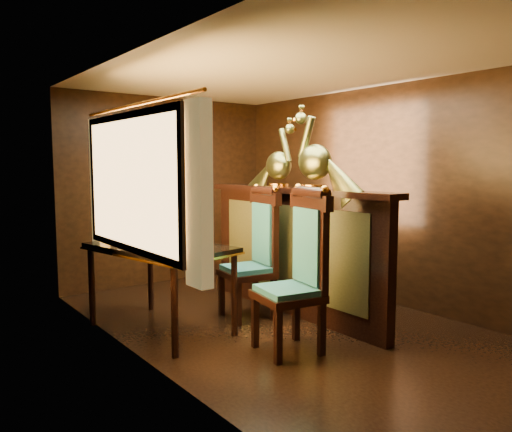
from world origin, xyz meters
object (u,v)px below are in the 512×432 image
object	(u,v)px
dining_table	(159,253)
chair_left	(302,265)
peacock_right	(279,153)
chair_right	(258,248)
peacock_left	(315,146)

from	to	relation	value
dining_table	chair_left	world-z (taller)	chair_left
chair_left	peacock_right	size ratio (longest dim) A/B	1.96
dining_table	chair_right	distance (m)	1.06
dining_table	chair_right	size ratio (longest dim) A/B	1.12
peacock_left	peacock_right	xyz separation A→B (m)	(0.00, 0.57, -0.06)
chair_left	dining_table	bearing A→B (deg)	133.30
chair_left	chair_right	bearing A→B (deg)	84.90
dining_table	peacock_right	size ratio (longest dim) A/B	2.13
dining_table	chair_left	xyz separation A→B (m)	(0.75, -1.19, -0.02)
peacock_left	dining_table	bearing A→B (deg)	153.57
dining_table	chair_right	bearing A→B (deg)	-22.88
peacock_left	chair_right	bearing A→B (deg)	125.58
chair_left	chair_right	size ratio (longest dim) A/B	1.03
dining_table	peacock_right	distance (m)	1.69
dining_table	peacock_left	bearing A→B (deg)	-38.17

